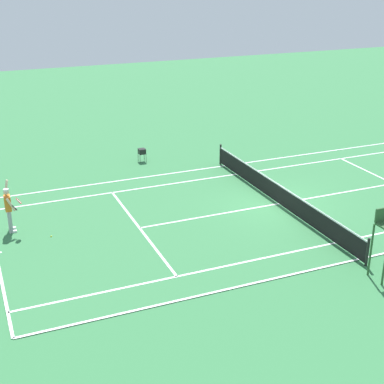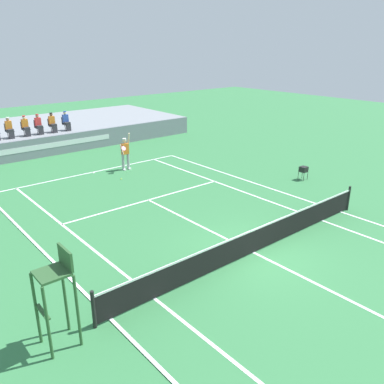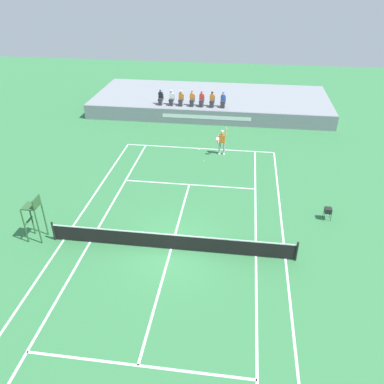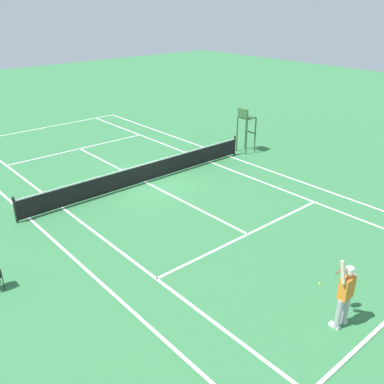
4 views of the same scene
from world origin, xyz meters
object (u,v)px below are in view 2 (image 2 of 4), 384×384
at_px(spectator_seated_4, 39,125).
at_px(umpire_chair, 57,286).
at_px(spectator_seated_3, 26,126).
at_px(tennis_ball, 121,179).
at_px(spectator_seated_2, 9,128).
at_px(spectator_seated_6, 66,121).
at_px(tennis_player, 125,153).
at_px(ball_hopper, 304,169).
at_px(spectator_seated_5, 52,123).

relative_size(spectator_seated_4, umpire_chair, 0.52).
xyz_separation_m(spectator_seated_3, tennis_ball, (1.95, -8.12, -1.83)).
distance_m(spectator_seated_2, spectator_seated_6, 3.64).
relative_size(spectator_seated_6, umpire_chair, 0.52).
height_order(spectator_seated_2, tennis_player, spectator_seated_2).
relative_size(spectator_seated_3, spectator_seated_4, 1.00).
bearing_deg(spectator_seated_6, tennis_ball, -95.03).
distance_m(spectator_seated_2, tennis_player, 7.94).
bearing_deg(spectator_seated_2, umpire_chair, -103.82).
bearing_deg(ball_hopper, spectator_seated_3, 123.23).
distance_m(spectator_seated_4, ball_hopper, 16.61).
relative_size(spectator_seated_4, ball_hopper, 1.81).
distance_m(tennis_ball, umpire_chair, 12.33).
distance_m(spectator_seated_3, tennis_ball, 8.55).
distance_m(spectator_seated_3, umpire_chair, 18.71).
bearing_deg(tennis_ball, spectator_seated_3, 103.51).
bearing_deg(tennis_ball, tennis_player, 50.28).
bearing_deg(umpire_chair, tennis_ball, 53.18).
height_order(spectator_seated_4, spectator_seated_5, same).
xyz_separation_m(spectator_seated_4, umpire_chair, (-6.21, -17.92, -0.31)).
relative_size(spectator_seated_4, spectator_seated_5, 1.00).
xyz_separation_m(tennis_ball, umpire_chair, (-7.33, -9.80, 1.52)).
bearing_deg(ball_hopper, spectator_seated_2, 125.89).
height_order(spectator_seated_4, tennis_player, spectator_seated_4).
bearing_deg(spectator_seated_4, ball_hopper, -59.16).
bearing_deg(spectator_seated_3, ball_hopper, -56.77).
bearing_deg(ball_hopper, umpire_chair, -165.87).
relative_size(spectator_seated_3, tennis_player, 0.61).
bearing_deg(spectator_seated_4, spectator_seated_2, 180.00).
bearing_deg(spectator_seated_5, ball_hopper, -61.92).
height_order(spectator_seated_6, ball_hopper, spectator_seated_6).
relative_size(tennis_ball, ball_hopper, 0.10).
bearing_deg(spectator_seated_2, spectator_seated_3, 0.00).
relative_size(spectator_seated_3, spectator_seated_6, 1.00).
height_order(spectator_seated_3, tennis_player, spectator_seated_3).
height_order(tennis_player, ball_hopper, tennis_player).
distance_m(spectator_seated_4, spectator_seated_6, 1.84).
xyz_separation_m(spectator_seated_2, ball_hopper, (10.29, -14.22, -1.29)).
relative_size(spectator_seated_5, tennis_ball, 18.60).
relative_size(spectator_seated_5, umpire_chair, 0.52).
distance_m(spectator_seated_4, tennis_ball, 8.40).
xyz_separation_m(spectator_seated_4, spectator_seated_5, (0.90, 0.00, 0.00)).
bearing_deg(tennis_ball, ball_hopper, -39.63).
distance_m(spectator_seated_4, spectator_seated_5, 0.90).
xyz_separation_m(spectator_seated_6, tennis_ball, (-0.71, -8.12, -1.83)).
bearing_deg(spectator_seated_6, spectator_seated_4, 180.00).
bearing_deg(spectator_seated_3, tennis_player, -65.59).
relative_size(tennis_player, ball_hopper, 2.98).
height_order(spectator_seated_4, ball_hopper, spectator_seated_4).
bearing_deg(umpire_chair, spectator_seated_3, 73.28).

